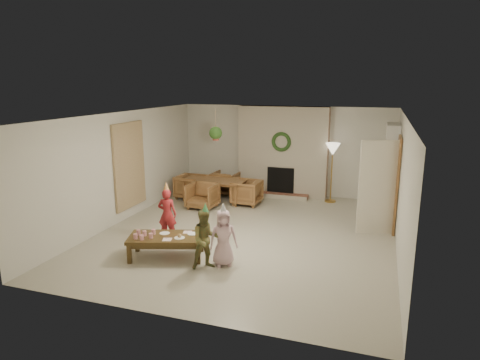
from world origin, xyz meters
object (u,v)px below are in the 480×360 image
at_px(child_red, 167,214).
at_px(child_plaid, 206,239).
at_px(child_pink, 223,238).
at_px(dining_table, 215,190).
at_px(dining_chair_right, 247,192).
at_px(coffee_table_top, 166,237).
at_px(dining_chair_near, 202,196).
at_px(dining_chair_far, 226,183).
at_px(dining_chair_left, 190,187).

xyz_separation_m(child_red, child_plaid, (1.28, -1.02, -0.01)).
height_order(child_plaid, child_pink, child_plaid).
height_order(dining_table, dining_chair_right, dining_chair_right).
distance_m(coffee_table_top, child_red, 0.95).
distance_m(dining_table, child_plaid, 4.24).
bearing_deg(coffee_table_top, dining_chair_near, 83.63).
height_order(dining_table, coffee_table_top, dining_table).
bearing_deg(child_pink, dining_chair_near, 89.16).
relative_size(dining_chair_near, child_pink, 0.71).
bearing_deg(child_red, dining_chair_far, -96.68).
height_order(coffee_table_top, child_red, child_red).
xyz_separation_m(dining_chair_left, child_red, (0.89, -3.00, 0.20)).
xyz_separation_m(child_plaid, child_pink, (0.24, 0.21, -0.02)).
height_order(dining_chair_right, child_red, child_red).
relative_size(coffee_table_top, child_red, 1.27).
bearing_deg(dining_chair_near, child_red, -81.86).
bearing_deg(child_red, dining_chair_left, -81.87).
bearing_deg(dining_chair_far, child_pink, 113.12).
xyz_separation_m(dining_chair_right, child_pink, (0.75, -3.72, 0.18)).
bearing_deg(child_plaid, dining_chair_near, 77.09).
distance_m(dining_chair_far, child_pink, 4.80).
bearing_deg(child_plaid, child_pink, 4.20).
bearing_deg(dining_chair_right, child_plaid, 10.61).
height_order(dining_chair_far, coffee_table_top, dining_chair_far).
bearing_deg(dining_chair_right, dining_table, -90.00).
relative_size(dining_chair_left, coffee_table_top, 0.53).
height_order(dining_chair_right, coffee_table_top, dining_chair_right).
bearing_deg(child_plaid, dining_table, 72.45).
bearing_deg(dining_table, dining_chair_near, -90.00).
height_order(dining_chair_left, child_pink, child_pink).
distance_m(dining_table, child_red, 2.97).
height_order(dining_table, dining_chair_near, dining_chair_near).
bearing_deg(child_pink, dining_table, 83.60).
height_order(dining_chair_left, coffee_table_top, dining_chair_left).
bearing_deg(dining_table, coffee_table_top, -78.28).
distance_m(dining_chair_right, child_plaid, 3.97).
xyz_separation_m(dining_chair_far, child_pink, (1.63, -4.51, 0.18)).
xyz_separation_m(dining_chair_near, dining_chair_left, (-0.70, 0.78, 0.00)).
bearing_deg(dining_table, dining_chair_far, 90.00).
bearing_deg(dining_chair_near, dining_chair_right, 38.66).
bearing_deg(child_pink, dining_chair_far, 79.56).
distance_m(dining_table, child_pink, 4.13).
xyz_separation_m(dining_table, child_red, (0.15, -2.96, 0.24)).
relative_size(dining_table, child_pink, 1.67).
xyz_separation_m(dining_chair_right, child_red, (-0.77, -2.91, 0.20)).
bearing_deg(dining_chair_far, dining_table, 90.00).
bearing_deg(child_pink, dining_chair_left, 91.98).
distance_m(dining_chair_right, child_red, 3.01).
distance_m(dining_chair_far, dining_chair_left, 1.04).
height_order(dining_chair_near, dining_chair_left, same).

